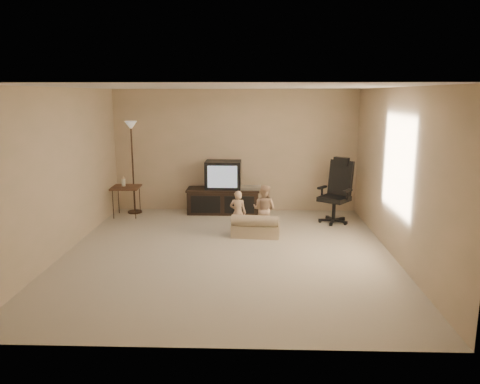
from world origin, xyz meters
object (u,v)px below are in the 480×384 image
(child_sofa, at_px, (256,227))
(side_table, at_px, (126,188))
(floor_lamp, at_px, (132,147))
(toddler_left, at_px, (238,213))
(office_chair, at_px, (336,199))
(tv_stand, at_px, (224,192))
(toddler_right, at_px, (264,209))

(child_sofa, bearing_deg, side_table, 158.69)
(floor_lamp, height_order, child_sofa, floor_lamp)
(side_table, relative_size, floor_lamp, 0.43)
(toddler_left, bearing_deg, child_sofa, 172.04)
(office_chair, height_order, side_table, office_chair)
(tv_stand, height_order, office_chair, office_chair)
(side_table, bearing_deg, toddler_right, -21.82)
(toddler_right, bearing_deg, office_chair, -127.50)
(tv_stand, relative_size, toddler_left, 1.93)
(tv_stand, bearing_deg, floor_lamp, -177.99)
(tv_stand, xyz_separation_m, office_chair, (2.18, -0.63, -0.00))
(tv_stand, distance_m, office_chair, 2.27)
(office_chair, relative_size, child_sofa, 1.44)
(side_table, relative_size, toddler_left, 1.04)
(floor_lamp, relative_size, toddler_right, 2.17)
(toddler_right, bearing_deg, toddler_left, 37.38)
(toddler_left, xyz_separation_m, toddler_right, (0.45, 0.11, 0.04))
(child_sofa, xyz_separation_m, toddler_left, (-0.31, 0.08, 0.23))
(tv_stand, bearing_deg, office_chair, -15.72)
(floor_lamp, xyz_separation_m, child_sofa, (2.49, -1.56, -1.21))
(child_sofa, bearing_deg, floor_lamp, 153.26)
(office_chair, relative_size, toddler_left, 1.57)
(toddler_left, bearing_deg, office_chair, -146.63)
(office_chair, bearing_deg, tv_stand, -159.64)
(side_table, distance_m, floor_lamp, 0.83)
(tv_stand, bearing_deg, child_sofa, -67.34)
(floor_lamp, bearing_deg, toddler_right, -27.24)
(office_chair, height_order, toddler_right, office_chair)
(office_chair, height_order, child_sofa, office_chair)
(toddler_left, height_order, toddler_right, toddler_right)
(tv_stand, distance_m, toddler_right, 1.62)
(office_chair, bearing_deg, toddler_right, -114.15)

